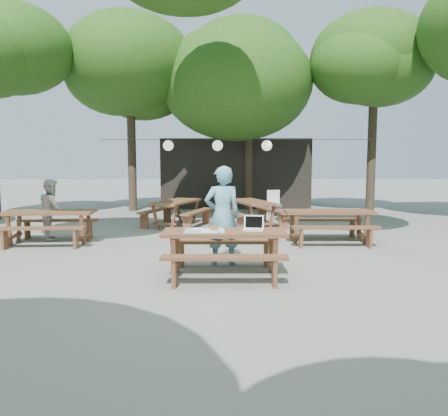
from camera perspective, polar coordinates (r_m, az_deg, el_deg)
name	(u,v)px	position (r m, az deg, el deg)	size (l,w,h in m)	color
ground	(225,259)	(8.49, 0.11, -6.67)	(80.00, 80.00, 0.00)	slate
pavilion	(235,173)	(18.80, 1.44, 4.59)	(6.00, 3.00, 2.80)	black
main_picnic_table	(224,253)	(7.18, 0.02, -5.85)	(2.00, 1.58, 0.75)	#52391D
picnic_table_nw	(50,227)	(10.80, -21.79, -2.28)	(2.05, 1.70, 0.75)	#52391D
picnic_table_ne	(328,226)	(10.43, 13.47, -2.29)	(2.00, 1.58, 0.75)	#52391D
picnic_table_far_w	(176,213)	(12.80, -6.23, -0.65)	(2.09, 2.30, 0.75)	#52391D
picnic_table_far_e	(252,213)	(12.67, 3.62, -0.69)	(2.09, 2.29, 0.75)	#52391D
woman	(222,216)	(7.89, -0.21, -1.02)	(0.65, 0.43, 1.80)	#66A3BA
second_person	(52,209)	(11.30, -21.55, -0.16)	(0.71, 0.55, 1.47)	silver
plastic_chair	(274,209)	(15.13, 6.59, -0.13)	(0.48, 0.48, 0.90)	white
laptop	(253,226)	(7.20, 3.87, -2.40)	(0.37, 0.31, 0.24)	white
tabletop_clutter	(207,230)	(7.12, -2.28, -2.89)	(0.66, 0.57, 0.08)	teal
paper_lanterns	(218,145)	(14.29, -0.79, 8.17)	(9.00, 0.34, 0.38)	black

